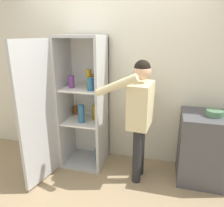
{
  "coord_description": "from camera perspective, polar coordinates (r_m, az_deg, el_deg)",
  "views": [
    {
      "loc": [
        0.77,
        -2.06,
        1.87
      ],
      "look_at": [
        0.07,
        0.65,
        0.95
      ],
      "focal_mm": 35.0,
      "sensor_mm": 36.0,
      "label": 1
    }
  ],
  "objects": [
    {
      "name": "wall_back",
      "position": [
        3.19,
        0.21,
        7.35
      ],
      "size": [
        7.0,
        0.06,
        2.55
      ],
      "color": "silver",
      "rests_on": "ground_plane"
    },
    {
      "name": "ground_plane",
      "position": [
        2.89,
        -5.02,
        -22.34
      ],
      "size": [
        12.0,
        12.0,
        0.0
      ],
      "primitive_type": "plane",
      "color": "tan"
    },
    {
      "name": "refrigerator",
      "position": [
        3.04,
        -9.55,
        -0.36
      ],
      "size": [
        0.75,
        1.13,
        1.84
      ],
      "color": "#B7BABC",
      "rests_on": "ground_plane"
    },
    {
      "name": "bowl",
      "position": [
        2.91,
        25.24,
        -2.27
      ],
      "size": [
        0.2,
        0.2,
        0.07
      ],
      "color": "#517F5B",
      "rests_on": "counter"
    },
    {
      "name": "person",
      "position": [
        2.69,
        7.3,
        -1.21
      ],
      "size": [
        0.65,
        0.58,
        1.57
      ],
      "color": "#262628",
      "rests_on": "ground_plane"
    },
    {
      "name": "counter",
      "position": [
        3.1,
        23.41,
        -10.7
      ],
      "size": [
        0.68,
        0.57,
        0.91
      ],
      "color": "#4C4C51",
      "rests_on": "ground_plane"
    }
  ]
}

